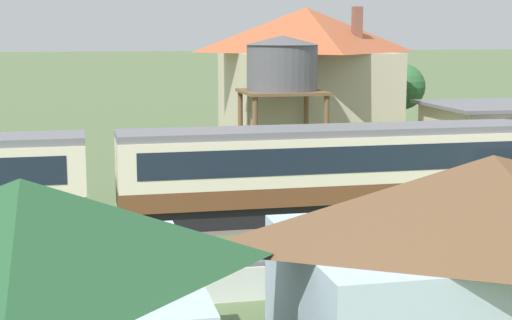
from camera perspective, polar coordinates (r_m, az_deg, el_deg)
The scene contains 10 objects.
ground_plane at distance 33.64m, azimuth -6.58°, elevation -4.55°, with size 600.00×600.00×0.00m, color #566B42.
passenger_train at distance 34.02m, azimuth 5.73°, elevation -0.56°, with size 56.91×2.92×3.99m.
station_house_terracotta_roof at distance 50.69m, azimuth 3.62°, elevation 5.80°, with size 10.49×10.57×9.56m.
water_tower at distance 42.68m, azimuth 1.92°, elevation 6.79°, with size 4.37×4.37×7.83m.
cottage_dark_green_roof_2 at distance 16.62m, azimuth -16.38°, elevation -9.79°, with size 7.25×7.49×5.19m.
cottage_brown_roof at distance 19.88m, azimuth 16.58°, elevation -6.71°, with size 10.46×6.50×5.14m.
picket_fence_front at distance 23.46m, azimuth -17.37°, elevation -9.76°, with size 36.90×0.06×1.05m, color white.
parked_car_grey at distance 26.58m, azimuth 2.69°, elevation -6.94°, with size 4.39×2.15×1.23m.
yard_tree_0 at distance 53.31m, azimuth 6.35°, elevation 5.46°, with size 3.30×3.30×6.19m.
yard_tree_2 at distance 56.82m, azimuth 10.60°, elevation 5.23°, with size 3.24×3.24×5.79m.
Camera 1 is at (-3.31, -32.51, 8.02)m, focal length 55.00 mm.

